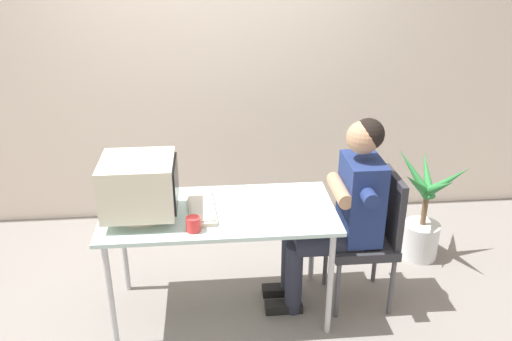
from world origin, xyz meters
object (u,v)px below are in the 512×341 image
(keyboard, at_px, (201,206))
(potted_plant, at_px, (423,217))
(crt_monitor, at_px, (139,186))
(desk_mug, at_px, (193,224))
(desk, at_px, (219,219))
(person_seated, at_px, (342,208))
(office_chair, at_px, (371,232))

(keyboard, relative_size, potted_plant, 0.57)
(crt_monitor, bearing_deg, desk_mug, -30.90)
(desk, height_order, person_seated, person_seated)
(desk, xyz_separation_m, crt_monitor, (-0.45, -0.05, 0.27))
(potted_plant, height_order, desk_mug, potted_plant)
(desk, xyz_separation_m, person_seated, (0.76, 0.03, 0.02))
(person_seated, height_order, desk_mug, person_seated)
(office_chair, bearing_deg, keyboard, -179.85)
(office_chair, distance_m, desk_mug, 1.17)
(person_seated, xyz_separation_m, potted_plant, (0.75, 0.46, -0.35))
(crt_monitor, xyz_separation_m, office_chair, (1.41, 0.08, -0.43))
(office_chair, bearing_deg, desk_mug, -166.76)
(crt_monitor, relative_size, desk_mug, 4.57)
(desk, relative_size, desk_mug, 15.21)
(keyboard, distance_m, office_chair, 1.10)
(crt_monitor, distance_m, person_seated, 1.24)
(crt_monitor, relative_size, keyboard, 0.87)
(desk_mug, bearing_deg, person_seated, 15.98)
(person_seated, relative_size, potted_plant, 1.51)
(crt_monitor, bearing_deg, office_chair, 3.32)
(desk, relative_size, potted_plant, 1.66)
(desk, bearing_deg, crt_monitor, -173.89)
(person_seated, bearing_deg, potted_plant, 31.80)
(keyboard, distance_m, person_seated, 0.87)
(potted_plant, xyz_separation_m, desk_mug, (-1.66, -0.72, 0.44))
(office_chair, bearing_deg, crt_monitor, -176.68)
(desk, relative_size, crt_monitor, 3.33)
(crt_monitor, bearing_deg, keyboard, 13.02)
(keyboard, distance_m, desk_mug, 0.26)
(desk, height_order, keyboard, keyboard)
(keyboard, height_order, person_seated, person_seated)
(desk, height_order, crt_monitor, crt_monitor)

